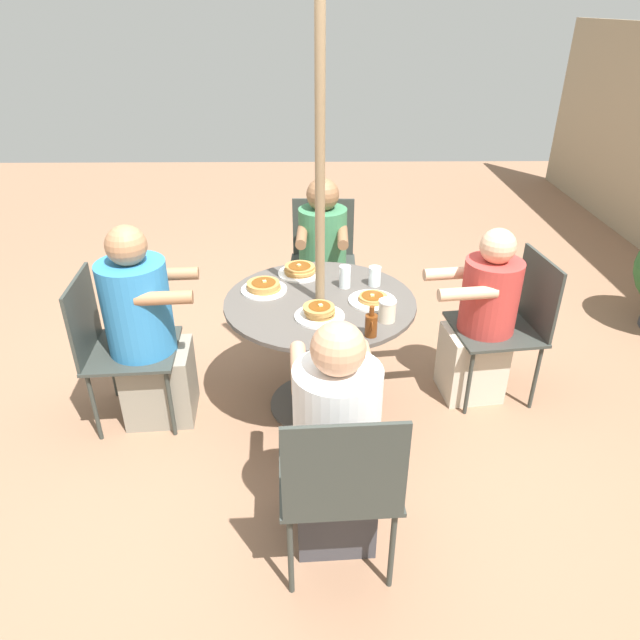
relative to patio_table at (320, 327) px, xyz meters
name	(u,v)px	position (x,y,z in m)	size (l,w,h in m)	color
ground_plane	(320,404)	(0.00, 0.00, -0.53)	(12.00, 12.00, 0.00)	#8C664C
patio_table	(320,327)	(0.00, 0.00, 0.00)	(1.04, 1.04, 0.71)	#4C4742
umbrella_pole	(320,233)	(0.00, 0.00, 0.56)	(0.05, 0.05, 2.18)	#846B4C
patio_chair_north	(323,254)	(-1.13, 0.04, -0.03)	(0.49, 0.49, 0.88)	#333833
diner_north	(323,263)	(-0.95, 0.03, -0.02)	(0.52, 0.35, 1.11)	slate
patio_chair_east	(114,341)	(0.08, -1.13, -0.03)	(0.51, 0.51, 0.88)	#333833
diner_east	(147,336)	(0.07, -0.95, -0.01)	(0.38, 0.51, 1.16)	gray
patio_chair_south	(340,478)	(1.13, 0.06, -0.03)	(0.50, 0.50, 0.88)	#333833
diner_south	(336,447)	(0.95, 0.05, -0.03)	(0.56, 0.37, 1.11)	#3D3D42
patio_chair_west	(511,318)	(-0.14, 1.12, -0.03)	(0.53, 0.53, 0.88)	#333833
diner_west	(481,323)	(-0.12, 0.94, -0.05)	(0.38, 0.53, 1.06)	beige
pancake_plate_a	(373,299)	(0.03, 0.28, 0.19)	(0.26, 0.26, 0.05)	white
pancake_plate_b	(300,271)	(-0.33, -0.12, 0.20)	(0.26, 0.26, 0.07)	white
pancake_plate_c	(319,313)	(0.20, -0.01, 0.20)	(0.26, 0.26, 0.08)	white
pancake_plate_d	(264,287)	(-0.12, -0.31, 0.20)	(0.26, 0.26, 0.06)	white
syrup_bottle	(371,325)	(0.39, 0.24, 0.23)	(0.08, 0.06, 0.16)	#602D0F
coffee_cup	(387,311)	(0.24, 0.34, 0.23)	(0.09, 0.09, 0.11)	beige
drinking_glass_a	(345,277)	(-0.16, 0.14, 0.24)	(0.06, 0.06, 0.13)	silver
drinking_glass_b	(375,276)	(-0.18, 0.31, 0.23)	(0.07, 0.07, 0.11)	silver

